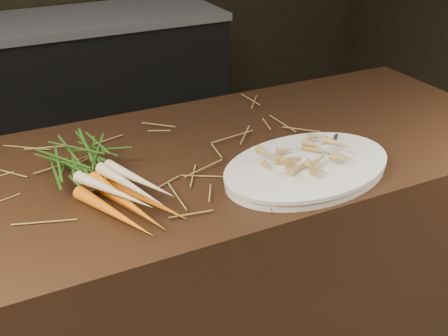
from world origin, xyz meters
The scene contains 7 objects.
main_counter centered at (0.00, 0.30, 0.45)m, with size 2.40×0.70×0.90m, color black.
back_counter centered at (0.30, 2.18, 0.42)m, with size 1.82×0.62×0.84m.
straw_bedding centered at (0.00, 0.30, 0.91)m, with size 1.40×0.60×0.02m, color olive, non-canonical shape.
root_veg_bunch centered at (0.03, 0.26, 0.94)m, with size 0.27×0.46×0.08m.
serving_platter centered at (0.49, 0.11, 0.91)m, with size 0.43×0.29×0.02m, color white, non-canonical shape.
roasted_veg_heap centered at (0.49, 0.11, 0.95)m, with size 0.21×0.15×0.05m, color #AE8143, non-canonical shape.
serving_fork centered at (0.65, 0.11, 0.92)m, with size 0.01×0.16×0.00m, color silver.
Camera 1 is at (-0.20, -0.84, 1.54)m, focal length 45.00 mm.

